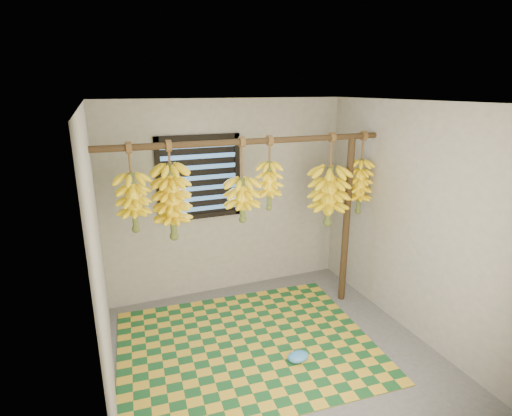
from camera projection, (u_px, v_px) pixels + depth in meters
name	position (u px, v px, depth m)	size (l,w,h in m)	color
floor	(276.00, 355.00, 3.92)	(3.00, 3.00, 0.01)	#535353
ceiling	(281.00, 102.00, 3.23)	(3.00, 3.00, 0.01)	silver
wall_back	(228.00, 199.00, 4.91)	(3.00, 0.01, 2.40)	gray
wall_left	(99.00, 267.00, 3.05)	(0.01, 3.00, 2.40)	gray
wall_right	(411.00, 221.00, 4.10)	(0.01, 3.00, 2.40)	gray
window	(199.00, 178.00, 4.68)	(1.00, 0.04, 1.00)	black
hanging_pole	(250.00, 141.00, 3.97)	(0.06, 0.06, 3.00)	#433018
support_post	(346.00, 222.00, 4.68)	(0.08, 0.08, 2.00)	#433018
woven_mat	(247.00, 345.00, 4.06)	(2.51, 2.01, 0.01)	#164D23
plastic_bag	(298.00, 357.00, 3.80)	(0.22, 0.16, 0.09)	#3888D3
banana_bunch_a	(134.00, 202.00, 3.70)	(0.31, 0.31, 0.84)	brown
banana_bunch_b	(172.00, 202.00, 3.84)	(0.35, 0.35, 0.96)	brown
banana_bunch_c	(242.00, 200.00, 4.10)	(0.35, 0.35, 0.87)	brown
banana_bunch_d	(269.00, 186.00, 4.17)	(0.27, 0.27, 0.78)	brown
banana_bunch_e	(329.00, 196.00, 4.49)	(0.42, 0.42, 1.04)	brown
banana_bunch_f	(360.00, 186.00, 4.61)	(0.27, 0.27, 0.95)	brown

